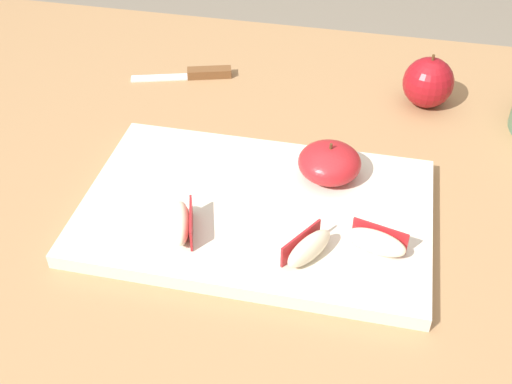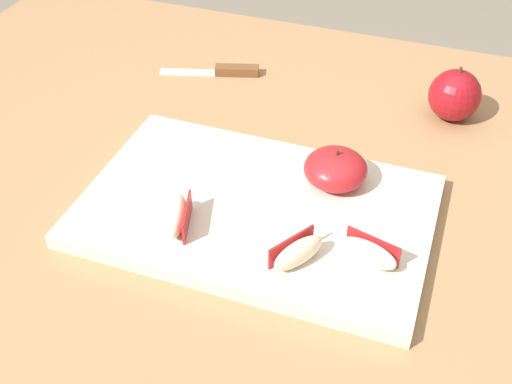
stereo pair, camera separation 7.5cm
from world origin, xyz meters
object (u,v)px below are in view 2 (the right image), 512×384
object	(u,v)px
cutting_board	(256,210)
apple_wedge_near_knife	(178,216)
apple_wedge_left	(298,252)
apple_wedge_right	(368,253)
paring_knife	(228,71)
whole_apple_red_delicious	(455,95)
apple_half_skin_up	(335,169)

from	to	relation	value
cutting_board	apple_wedge_near_knife	xyz separation A→B (m)	(-0.07, -0.06, 0.02)
apple_wedge_left	apple_wedge_near_knife	distance (m)	0.15
cutting_board	apple_wedge_right	world-z (taller)	apple_wedge_right
paring_knife	whole_apple_red_delicious	distance (m)	0.35
cutting_board	apple_wedge_near_knife	world-z (taller)	apple_wedge_near_knife
apple_wedge_right	cutting_board	bearing A→B (deg)	161.79
apple_half_skin_up	cutting_board	bearing A→B (deg)	-137.23
apple_half_skin_up	whole_apple_red_delicious	size ratio (longest dim) A/B	0.95
apple_wedge_near_knife	apple_half_skin_up	bearing A→B (deg)	42.28
apple_half_skin_up	apple_wedge_left	xyz separation A→B (m)	(-0.00, -0.14, -0.01)
apple_wedge_right	apple_wedge_near_knife	bearing A→B (deg)	-175.64
cutting_board	apple_wedge_left	xyz separation A→B (m)	(0.07, -0.07, 0.02)
apple_wedge_near_knife	paring_knife	distance (m)	0.38
whole_apple_red_delicious	apple_wedge_right	bearing A→B (deg)	-98.33
apple_half_skin_up	whole_apple_red_delicious	bearing A→B (deg)	62.56
paring_knife	apple_half_skin_up	bearing A→B (deg)	-44.88
whole_apple_red_delicious	paring_knife	bearing A→B (deg)	179.02
apple_wedge_left	whole_apple_red_delicious	world-z (taller)	whole_apple_red_delicious
apple_wedge_right	whole_apple_red_delicious	world-z (taller)	whole_apple_red_delicious
apple_wedge_right	paring_knife	distance (m)	0.46
apple_wedge_right	paring_knife	world-z (taller)	apple_wedge_right
whole_apple_red_delicious	apple_half_skin_up	bearing A→B (deg)	-117.44
cutting_board	apple_half_skin_up	world-z (taller)	apple_half_skin_up
apple_wedge_left	apple_wedge_right	size ratio (longest dim) A/B	0.97
cutting_board	paring_knife	world-z (taller)	cutting_board
paring_knife	apple_wedge_right	bearing A→B (deg)	-49.46
apple_wedge_right	whole_apple_red_delicious	distance (m)	0.35
apple_wedge_near_knife	paring_knife	xyz separation A→B (m)	(-0.08, 0.37, -0.03)
apple_wedge_near_knife	whole_apple_red_delicious	bearing A→B (deg)	53.63
paring_knife	cutting_board	bearing A→B (deg)	-62.79
apple_wedge_left	apple_wedge_right	distance (m)	0.08
cutting_board	apple_wedge_near_knife	bearing A→B (deg)	-138.26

